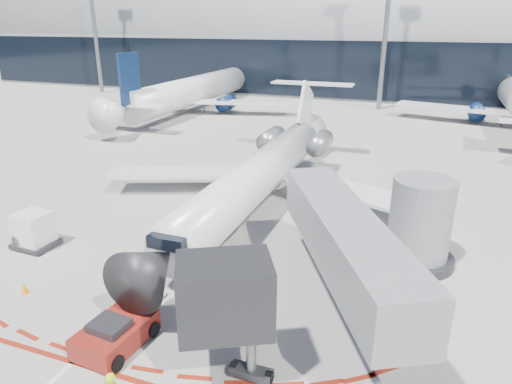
% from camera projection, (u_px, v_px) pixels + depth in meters
% --- Properties ---
extents(ground, '(260.00, 260.00, 0.00)m').
position_uv_depth(ground, '(205.00, 238.00, 27.69)').
color(ground, gray).
rests_on(ground, ground).
extents(apron_centerline, '(0.25, 40.00, 0.01)m').
position_uv_depth(apron_centerline, '(219.00, 225.00, 29.45)').
color(apron_centerline, silver).
rests_on(apron_centerline, ground).
extents(apron_stop_bar, '(14.00, 0.25, 0.01)m').
position_uv_depth(apron_stop_bar, '(73.00, 362.00, 17.60)').
color(apron_stop_bar, maroon).
rests_on(apron_stop_bar, ground).
extents(terminal_building, '(150.00, 24.15, 24.00)m').
position_uv_depth(terminal_building, '(365.00, 44.00, 81.73)').
color(terminal_building, gray).
rests_on(terminal_building, ground).
extents(jet_bridge, '(10.03, 15.20, 4.90)m').
position_uv_depth(jet_bridge, '(367.00, 239.00, 20.80)').
color(jet_bridge, gray).
rests_on(jet_bridge, ground).
extents(light_mast_west, '(0.70, 0.70, 25.00)m').
position_uv_depth(light_mast_west, '(94.00, 20.00, 80.10)').
color(light_mast_west, slate).
rests_on(light_mast_west, ground).
extents(light_mast_centre, '(0.70, 0.70, 25.00)m').
position_uv_depth(light_mast_centre, '(387.00, 20.00, 63.81)').
color(light_mast_centre, slate).
rests_on(light_mast_centre, ground).
extents(regional_jet, '(24.42, 30.11, 7.54)m').
position_uv_depth(regional_jet, '(264.00, 170.00, 32.08)').
color(regional_jet, silver).
rests_on(regional_jet, ground).
extents(pushback_tug, '(2.43, 5.19, 1.33)m').
position_uv_depth(pushback_tug, '(116.00, 333.00, 18.30)').
color(pushback_tug, '#63150E').
rests_on(pushback_tug, ground).
extents(uld_container, '(2.34, 2.02, 2.11)m').
position_uv_depth(uld_container, '(34.00, 231.00, 26.23)').
color(uld_container, black).
rests_on(uld_container, ground).
extents(safety_cone_left, '(0.35, 0.35, 0.49)m').
position_uv_depth(safety_cone_left, '(24.00, 288.00, 22.00)').
color(safety_cone_left, orange).
rests_on(safety_cone_left, ground).
extents(bg_airliner_0, '(35.04, 37.11, 11.34)m').
position_uv_depth(bg_airliner_0, '(192.00, 71.00, 65.17)').
color(bg_airliner_0, silver).
rests_on(bg_airliner_0, ground).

